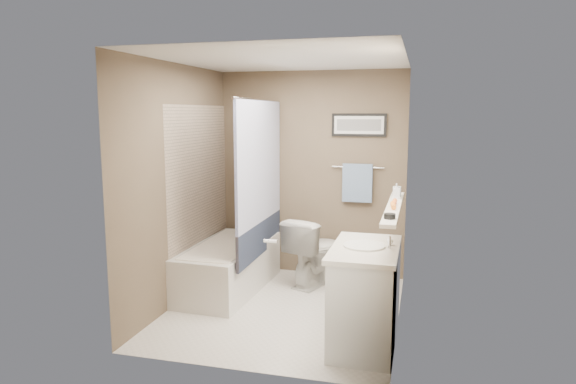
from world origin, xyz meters
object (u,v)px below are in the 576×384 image
(bathtub, at_px, (228,267))
(hair_brush_front, at_px, (393,205))
(vanity, at_px, (365,298))
(soap_bottle, at_px, (396,191))
(glass_jar, at_px, (397,191))
(candle_bowl_near, at_px, (390,216))
(hair_brush_back, at_px, (394,202))
(toilet, at_px, (314,251))

(bathtub, bearing_deg, hair_brush_front, -17.75)
(vanity, relative_size, soap_bottle, 6.35)
(glass_jar, bearing_deg, bathtub, 178.27)
(soap_bottle, bearing_deg, candle_bowl_near, -90.00)
(bathtub, height_order, vanity, vanity)
(candle_bowl_near, xyz_separation_m, glass_jar, (0.00, 1.08, 0.03))
(hair_brush_back, bearing_deg, vanity, -111.96)
(soap_bottle, bearing_deg, toilet, 146.91)
(toilet, bearing_deg, glass_jar, 172.73)
(glass_jar, xyz_separation_m, soap_bottle, (0.00, -0.11, 0.02))
(vanity, height_order, candle_bowl_near, candle_bowl_near)
(toilet, relative_size, soap_bottle, 5.41)
(hair_brush_back, height_order, soap_bottle, soap_bottle)
(hair_brush_back, distance_m, soap_bottle, 0.36)
(candle_bowl_near, bearing_deg, vanity, 139.46)
(hair_brush_back, relative_size, soap_bottle, 1.55)
(bathtub, bearing_deg, vanity, -28.45)
(bathtub, relative_size, glass_jar, 15.00)
(toilet, distance_m, hair_brush_back, 1.51)
(vanity, relative_size, hair_brush_back, 4.09)
(bathtub, relative_size, candle_bowl_near, 16.67)
(hair_brush_front, height_order, glass_jar, glass_jar)
(hair_brush_back, xyz_separation_m, glass_jar, (0.00, 0.47, 0.03))
(toilet, bearing_deg, vanity, 137.79)
(toilet, xyz_separation_m, hair_brush_back, (0.91, -0.95, 0.75))
(candle_bowl_near, distance_m, soap_bottle, 0.97)
(bathtub, relative_size, vanity, 1.67)
(candle_bowl_near, relative_size, soap_bottle, 0.63)
(toilet, relative_size, glass_jar, 7.68)
(bathtub, relative_size, toilet, 1.95)
(candle_bowl_near, height_order, hair_brush_front, hair_brush_front)
(hair_brush_back, xyz_separation_m, soap_bottle, (0.00, 0.35, 0.05))
(bathtub, xyz_separation_m, candle_bowl_near, (1.79, -1.14, 0.89))
(toilet, distance_m, glass_jar, 1.29)
(bathtub, height_order, candle_bowl_near, candle_bowl_near)
(toilet, distance_m, soap_bottle, 1.35)
(toilet, xyz_separation_m, candle_bowl_near, (0.91, -1.56, 0.75))
(bathtub, bearing_deg, glass_jar, 1.28)
(bathtub, bearing_deg, hair_brush_back, -13.23)
(hair_brush_back, bearing_deg, hair_brush_front, -90.00)
(toilet, height_order, hair_brush_back, hair_brush_back)
(candle_bowl_near, bearing_deg, hair_brush_back, 90.00)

